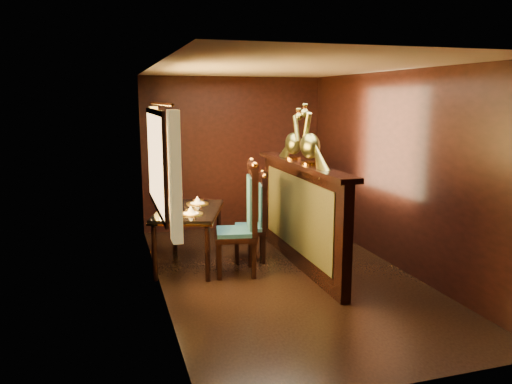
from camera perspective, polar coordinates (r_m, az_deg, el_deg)
ground at (r=6.25m, az=3.29°, el=-9.54°), size 5.00×5.00×0.00m
room_shell at (r=5.88m, az=2.61°, el=5.05°), size 3.04×5.04×2.52m
partition at (r=6.42m, az=5.12°, el=-2.35°), size 0.26×2.70×1.36m
dining_table at (r=6.48m, az=-7.69°, el=-2.56°), size 1.16×1.46×0.95m
chair_left at (r=6.12m, az=-1.16°, el=-2.66°), size 0.60×0.62×1.43m
chair_right at (r=6.66m, az=0.21°, el=-2.58°), size 0.52×0.54×1.20m
peacock_left at (r=6.04m, az=6.23°, el=6.54°), size 0.23×0.62×0.73m
peacock_right at (r=6.55m, az=4.32°, el=6.64°), size 0.21×0.57×0.67m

